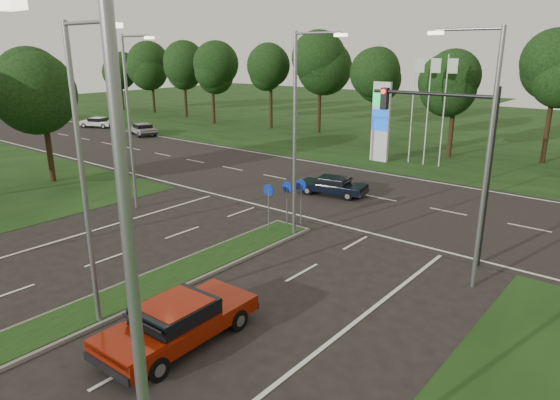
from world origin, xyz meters
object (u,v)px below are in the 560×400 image
Objects in this scene: navy_sedan at (332,185)px; far_car_c at (49,114)px; far_car_a at (143,129)px; red_sedan at (178,321)px; far_car_d at (15,113)px; far_car_b at (98,122)px.

far_car_c reaches higher than navy_sedan.
navy_sedan is 0.95× the size of far_car_a.
far_car_c is (-51.14, 22.11, -0.03)m from red_sedan.
far_car_d is at bearing 74.24° from navy_sedan.
far_car_a is 0.91× the size of far_car_c.
red_sedan is 1.11× the size of far_car_a.
navy_sedan is 35.64m from far_car_b.
far_car_d reaches higher than far_car_a.
red_sedan is at bearing -142.90° from far_car_b.
red_sedan is 1.17× the size of far_car_b.
far_car_b is (-8.25, 0.01, -0.03)m from far_car_a.
red_sedan is at bearing -105.68° from far_car_a.
far_car_c is at bearing 108.91° from far_car_a.
red_sedan is 1.17× the size of navy_sedan.
navy_sedan is at bearing -118.14° from far_car_c.
far_car_c reaches higher than far_car_d.
far_car_b is 10.90m from far_car_c.
far_car_c is at bearing -87.89° from far_car_d.
far_car_d is (-50.36, 4.03, 0.10)m from navy_sedan.
far_car_a is 19.15m from far_car_c.
navy_sedan is 50.52m from far_car_d.
far_car_b is 15.41m from far_car_d.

